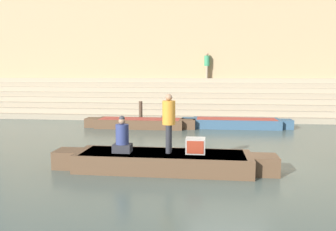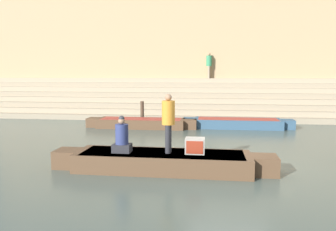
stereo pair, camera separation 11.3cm
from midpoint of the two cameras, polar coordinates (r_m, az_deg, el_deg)
ground_plane at (r=9.98m, az=10.58°, el=-8.65°), size 120.00×120.00×0.00m
ghat_steps at (r=21.28m, az=8.66°, el=2.20°), size 36.00×4.51×2.40m
back_wall at (r=23.47m, az=8.68°, el=11.97°), size 34.20×1.28×9.36m
rowboat_main at (r=9.32m, az=-1.25°, el=-7.92°), size 6.30×1.46×0.52m
person_standing at (r=9.12m, az=-0.21°, el=-0.65°), size 0.36×0.36×1.65m
person_rowing at (r=9.32m, az=-8.31°, el=-3.91°), size 0.51×0.40×1.04m
tv_set at (r=9.17m, az=4.45°, el=-5.26°), size 0.54×0.44×0.43m
moored_boat_shore at (r=16.87m, az=11.58°, el=-1.27°), size 5.48×1.31×0.46m
moored_boat_distant at (r=16.59m, az=-5.12°, el=-1.30°), size 5.59×1.31×0.46m
mooring_post at (r=17.39m, az=-4.96°, el=0.40°), size 0.19×0.19×1.27m
person_on_steps at (r=22.51m, az=6.65°, el=8.95°), size 0.37×0.37×1.70m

